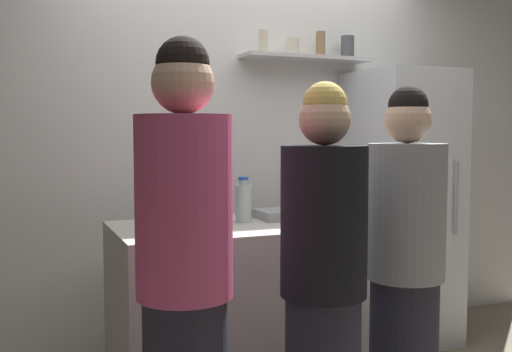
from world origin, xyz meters
name	(u,v)px	position (x,y,z in m)	size (l,w,h in m)	color
back_wall_assembly	(243,144)	(0.00, 1.25, 1.30)	(4.80, 0.32, 2.60)	white
refrigerator	(401,206)	(0.97, 0.85, 0.89)	(0.58, 0.69, 1.78)	silver
counter	(256,306)	(-0.22, 0.48, 0.45)	(1.49, 0.75, 0.90)	#B7B2A8
baking_pan	(288,214)	(0.01, 0.56, 0.93)	(0.34, 0.24, 0.05)	gray
utensil_holder	(345,204)	(0.39, 0.59, 0.96)	(0.10, 0.10, 0.22)	#B2B2B7
wine_bottle_dark_glass	(215,202)	(-0.46, 0.46, 1.03)	(0.07, 0.07, 0.33)	black
wine_bottle_amber_glass	(360,199)	(0.34, 0.34, 1.02)	(0.07, 0.07, 0.30)	#472814
wine_bottle_pale_glass	(223,207)	(-0.49, 0.23, 1.03)	(0.07, 0.07, 0.33)	#B2BFB2
water_bottle_plastic	(243,202)	(-0.27, 0.53, 1.01)	(0.09, 0.09, 0.24)	silver
person_pink_top	(185,284)	(-0.86, -0.42, 0.85)	(0.34, 0.34, 1.71)	#262633
person_grey_hoodie	(405,271)	(0.17, -0.30, 0.78)	(0.34, 0.34, 1.58)	#262633
person_blonde	(323,287)	(-0.29, -0.39, 0.77)	(0.34, 0.34, 1.58)	#262633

